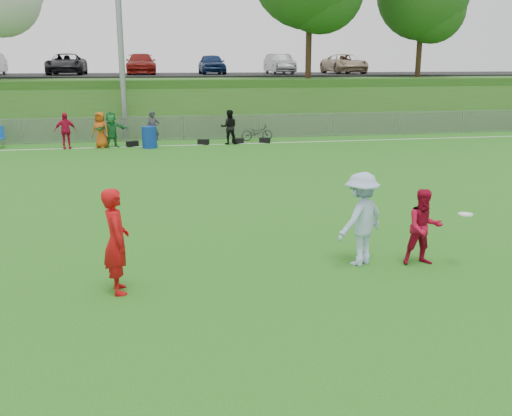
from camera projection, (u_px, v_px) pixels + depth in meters
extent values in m
plane|color=#1B6315|center=(263.00, 277.00, 10.91)|extent=(120.00, 120.00, 0.00)
cube|color=white|center=(187.00, 145.00, 28.00)|extent=(60.00, 0.10, 0.01)
cube|color=gray|center=(184.00, 129.00, 29.75)|extent=(58.00, 0.02, 1.20)
cube|color=gray|center=(183.00, 116.00, 29.59)|extent=(58.00, 0.04, 0.04)
cylinder|color=gray|center=(119.00, 20.00, 28.59)|extent=(0.30, 0.30, 12.00)
cube|color=#2C4E15|center=(172.00, 98.00, 39.97)|extent=(120.00, 18.00, 3.00)
cube|color=black|center=(169.00, 75.00, 41.48)|extent=(120.00, 12.00, 0.10)
cylinder|color=black|center=(310.00, 5.00, 33.88)|extent=(0.36, 0.36, 8.50)
cylinder|color=black|center=(421.00, 22.00, 37.01)|extent=(0.36, 0.36, 7.00)
sphere|color=#1D4612|center=(433.00, 10.00, 36.67)|extent=(4.20, 4.20, 4.20)
imported|color=black|center=(67.00, 64.00, 39.01)|extent=(2.39, 5.18, 1.44)
imported|color=maroon|center=(141.00, 64.00, 39.96)|extent=(2.02, 4.96, 1.44)
imported|color=navy|center=(212.00, 64.00, 40.91)|extent=(1.70, 4.23, 1.44)
imported|color=slate|center=(279.00, 64.00, 41.86)|extent=(1.52, 4.37, 1.44)
imported|color=tan|center=(344.00, 64.00, 42.81)|extent=(2.39, 5.18, 1.44)
imported|color=red|center=(65.00, 131.00, 26.71)|extent=(1.06, 0.60, 1.69)
imported|color=#BF4E12|center=(100.00, 130.00, 27.02)|extent=(0.98, 0.84, 1.69)
imported|color=#207936|center=(111.00, 130.00, 27.11)|extent=(1.65, 0.95, 1.69)
imported|color=#2F2F31|center=(153.00, 129.00, 27.48)|extent=(0.62, 0.41, 1.69)
imported|color=black|center=(229.00, 127.00, 28.19)|extent=(0.88, 0.72, 1.69)
cube|color=black|center=(132.00, 144.00, 27.56)|extent=(0.62, 0.48, 0.26)
cube|color=black|center=(203.00, 142.00, 28.22)|extent=(0.61, 0.45, 0.26)
cube|color=black|center=(238.00, 141.00, 28.55)|extent=(0.62, 0.48, 0.26)
cube|color=black|center=(265.00, 140.00, 28.81)|extent=(0.61, 0.43, 0.26)
imported|color=red|center=(116.00, 241.00, 9.97)|extent=(0.55, 0.75, 1.89)
imported|color=#A30B28|center=(424.00, 227.00, 11.40)|extent=(0.81, 0.65, 1.55)
imported|color=#A3BEE2|center=(361.00, 219.00, 11.37)|extent=(1.41, 1.23, 1.89)
cylinder|color=white|center=(466.00, 214.00, 11.23)|extent=(0.28, 0.28, 0.03)
cylinder|color=navy|center=(149.00, 137.00, 27.02)|extent=(0.79, 0.79, 1.02)
imported|color=#2A2A2C|center=(257.00, 132.00, 29.55)|extent=(1.65, 0.59, 0.86)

